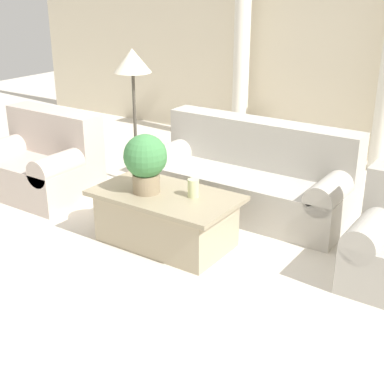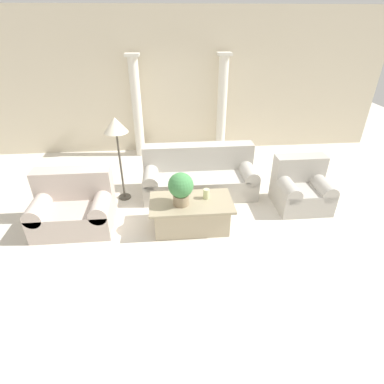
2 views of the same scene
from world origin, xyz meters
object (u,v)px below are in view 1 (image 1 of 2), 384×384
(sofa_long, at_px, (250,177))
(potted_plant, at_px, (145,160))
(floor_lamp, at_px, (133,67))
(coffee_table, at_px, (166,218))
(loveseat, at_px, (43,162))

(sofa_long, height_order, potted_plant, potted_plant)
(potted_plant, xyz_separation_m, floor_lamp, (-1.02, 1.07, 0.56))
(floor_lamp, bearing_deg, coffee_table, -40.64)
(floor_lamp, bearing_deg, potted_plant, -46.54)
(sofa_long, relative_size, floor_lamp, 1.36)
(loveseat, bearing_deg, floor_lamp, 48.88)
(loveseat, height_order, coffee_table, loveseat)
(sofa_long, bearing_deg, loveseat, -157.10)
(potted_plant, bearing_deg, floor_lamp, 133.46)
(coffee_table, distance_m, floor_lamp, 1.90)
(loveseat, xyz_separation_m, coffee_table, (1.86, -0.23, -0.11))
(coffee_table, height_order, floor_lamp, floor_lamp)
(sofa_long, xyz_separation_m, coffee_table, (-0.25, -1.12, -0.10))
(coffee_table, bearing_deg, sofa_long, 77.51)
(coffee_table, bearing_deg, floor_lamp, 139.36)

